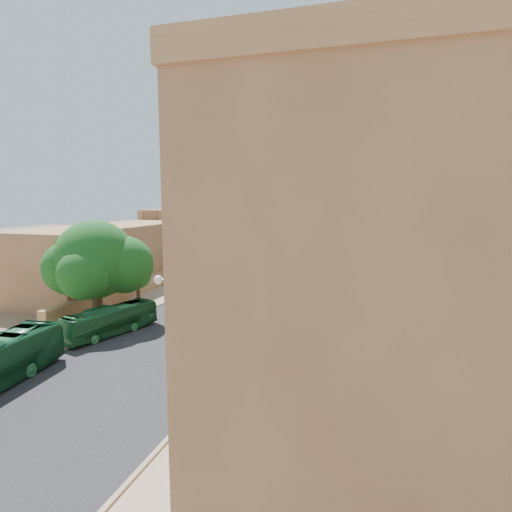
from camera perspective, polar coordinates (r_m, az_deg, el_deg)
The scene contains 35 objects.
ground at distance 36.81m, azimuth -11.98°, elevation -11.46°, with size 260.00×260.00×0.00m, color brown.
road_surface at distance 63.86m, azimuth 1.04°, elevation -3.09°, with size 14.00×140.00×0.01m, color black.
sidewalk_east at distance 62.02m, azimuth 9.53°, elevation -3.52°, with size 5.00×140.00×0.01m, color #937960.
sidewalk_west at distance 67.01m, azimuth -6.82°, elevation -2.63°, with size 5.00×140.00×0.01m, color #937960.
kerb_east at distance 62.36m, azimuth 7.25°, elevation -3.37°, with size 0.25×140.00×0.12m, color #937960.
kerb_west at distance 66.05m, azimuth -4.83°, elevation -2.71°, with size 0.25×140.00×0.12m, color #937960.
townhouse_a at distance 27.97m, azimuth 14.36°, elevation -4.03°, with size 9.00×14.00×16.40m.
townhouse_b at distance 41.88m, azimuth 15.16°, elevation -1.24°, with size 9.00×14.00×14.90m.
townhouse_c at distance 55.63m, azimuth 15.64°, elevation 2.20°, with size 9.00×14.00×17.40m.
townhouse_d at distance 69.64m, azimuth 15.87°, elevation 2.63°, with size 9.00×14.00×15.90m.
corner_block at distance 14.48m, azimuth 14.40°, elevation -8.87°, with size 9.20×10.20×15.70m.
west_wall at distance 59.41m, azimuth -13.35°, elevation -3.24°, with size 1.00×40.00×1.80m, color #9E6D47.
west_building_low at distance 60.20m, azimuth -18.94°, elevation -0.13°, with size 10.00×28.00×8.40m, color #8C5F3D.
west_building_mid at distance 82.49m, azimuth -8.41°, elevation 2.78°, with size 10.00×22.00×10.00m, color #A8744C.
church at distance 110.34m, azimuth 7.94°, elevation 6.37°, with size 28.00×22.50×36.30m.
ficus_tree at distance 43.77m, azimuth -20.53°, elevation -0.77°, with size 9.97×9.17×9.97m.
street_tree_a at distance 51.02m, azimuth -15.49°, elevation -2.59°, with size 3.02×3.02×4.64m.
street_tree_b at distance 61.34m, azimuth -9.53°, elevation -0.65°, with size 3.08×3.08×4.74m.
street_tree_c at distance 72.18m, azimuth -5.32°, elevation 0.77°, with size 3.20×3.20×4.92m.
street_tree_d at distance 83.33m, azimuth -2.23°, elevation 1.88°, with size 3.40×3.40×5.23m.
streetlamp at distance 21.67m, azimuth -9.60°, elevation -10.64°, with size 2.11×0.44×8.22m.
red_truck at distance 43.56m, azimuth -6.96°, elevation -6.36°, with size 2.87×5.78×3.25m.
olive_pickup at distance 53.81m, azimuth 5.19°, elevation -4.05°, with size 2.87×5.35×2.11m.
bus_green_north at distance 40.29m, azimuth -18.81°, elevation -8.13°, with size 2.13×9.09×2.53m, color #206333.
bus_red_east at distance 42.34m, azimuth 1.90°, elevation -6.89°, with size 2.19×9.36×2.61m, color #9A0E09.
bus_cream_east at distance 55.12m, azimuth 3.27°, elevation -3.34°, with size 2.38×10.19×2.84m, color #CBC389.
car_blue_a at distance 52.58m, azimuth -8.29°, elevation -4.86°, with size 1.42×3.53×1.20m, color teal.
car_white_a at distance 63.16m, azimuth -0.87°, elevation -2.66°, with size 1.28×3.66×1.21m, color silver.
car_cream at distance 58.77m, azimuth 3.23°, elevation -3.36°, with size 2.32×5.04×1.40m, color #BBB68A.
car_dkblue at distance 82.57m, azimuth 2.58°, elevation -0.13°, with size 1.99×4.91×1.42m, color navy.
car_white_b at distance 74.81m, azimuth 5.75°, elevation -1.04°, with size 1.50×3.72×1.27m, color white.
car_blue_b at distance 90.11m, azimuth 3.51°, elevation 0.47°, with size 1.34×3.83×1.26m, color #3559AB.
pedestrian_a at distance 39.53m, azimuth 6.23°, elevation -8.64°, with size 0.64×0.42×1.77m, color black.
pedestrian_b at distance 20.40m, azimuth -3.43°, elevation -25.23°, with size 0.87×0.68×1.79m, color #342F27.
pedestrian_c at distance 52.57m, azimuth 9.47°, elevation -4.55°, with size 1.06×0.44×1.81m, color #2B2B2E.
Camera 1 is at (16.96, -30.39, 11.99)m, focal length 30.00 mm.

